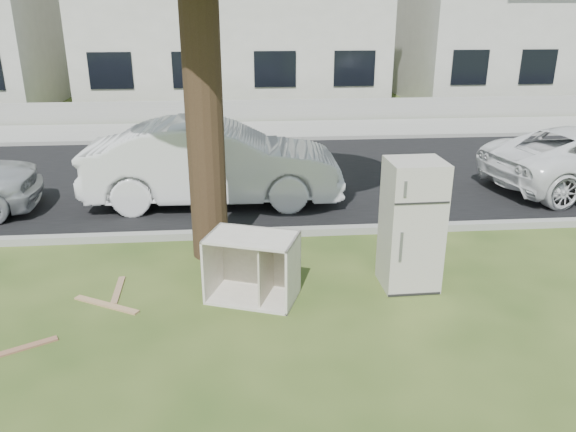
{
  "coord_description": "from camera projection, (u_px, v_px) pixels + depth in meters",
  "views": [
    {
      "loc": [
        0.08,
        -6.18,
        3.56
      ],
      "look_at": [
        0.68,
        0.6,
        1.03
      ],
      "focal_mm": 35.0,
      "sensor_mm": 36.0,
      "label": 1
    }
  ],
  "objects": [
    {
      "name": "ground",
      "position": [
        238.0,
        312.0,
        7.0
      ],
      "size": [
        120.0,
        120.0,
        0.0
      ],
      "primitive_type": "plane",
      "color": "#2B4217"
    },
    {
      "name": "road",
      "position": [
        237.0,
        176.0,
        12.6
      ],
      "size": [
        120.0,
        7.0,
        0.01
      ],
      "primitive_type": "cube",
      "color": "black",
      "rests_on": "ground"
    },
    {
      "name": "kerb_near",
      "position": [
        237.0,
        237.0,
        9.29
      ],
      "size": [
        120.0,
        0.18,
        0.12
      ],
      "primitive_type": "cube",
      "color": "gray",
      "rests_on": "ground"
    },
    {
      "name": "kerb_far",
      "position": [
        236.0,
        142.0,
        15.92
      ],
      "size": [
        120.0,
        0.18,
        0.12
      ],
      "primitive_type": "cube",
      "color": "gray",
      "rests_on": "ground"
    },
    {
      "name": "sidewalk",
      "position": [
        236.0,
        131.0,
        17.27
      ],
      "size": [
        120.0,
        2.8,
        0.01
      ],
      "primitive_type": "cube",
      "color": "gray",
      "rests_on": "ground"
    },
    {
      "name": "low_wall",
      "position": [
        236.0,
        111.0,
        18.64
      ],
      "size": [
        120.0,
        0.15,
        0.7
      ],
      "primitive_type": "cube",
      "color": "gray",
      "rests_on": "ground"
    },
    {
      "name": "townhouse_center",
      "position": [
        233.0,
        4.0,
        22.04
      ],
      "size": [
        11.22,
        8.16,
        7.44
      ],
      "color": "beige",
      "rests_on": "ground"
    },
    {
      "name": "townhouse_right",
      "position": [
        525.0,
        12.0,
        23.14
      ],
      "size": [
        10.2,
        8.16,
        6.84
      ],
      "color": "beige",
      "rests_on": "ground"
    },
    {
      "name": "fridge",
      "position": [
        412.0,
        225.0,
        7.4
      ],
      "size": [
        0.73,
        0.68,
        1.75
      ],
      "primitive_type": "cube",
      "rotation": [
        0.0,
        0.0,
        0.02
      ],
      "color": "#B4ADA2",
      "rests_on": "ground"
    },
    {
      "name": "cabinet",
      "position": [
        252.0,
        267.0,
        7.19
      ],
      "size": [
        1.29,
        1.03,
        0.87
      ],
      "primitive_type": "cube",
      "rotation": [
        0.0,
        0.0,
        -0.35
      ],
      "color": "white",
      "rests_on": "ground"
    },
    {
      "name": "plank_a",
      "position": [
        4.0,
        354.0,
        6.13
      ],
      "size": [
        1.03,
        0.62,
        0.02
      ],
      "primitive_type": "cube",
      "rotation": [
        0.0,
        0.0,
        0.5
      ],
      "color": "#8B5D43",
      "rests_on": "ground"
    },
    {
      "name": "plank_b",
      "position": [
        106.0,
        305.0,
        7.14
      ],
      "size": [
        0.9,
        0.57,
        0.02
      ],
      "primitive_type": "cube",
      "rotation": [
        0.0,
        0.0,
        -0.51
      ],
      "color": "tan",
      "rests_on": "ground"
    },
    {
      "name": "plank_c",
      "position": [
        118.0,
        290.0,
        7.52
      ],
      "size": [
        0.12,
        0.77,
        0.02
      ],
      "primitive_type": "cube",
      "rotation": [
        0.0,
        0.0,
        1.61
      ],
      "color": "#9C7656",
      "rests_on": "ground"
    },
    {
      "name": "car_center",
      "position": [
        214.0,
        162.0,
        10.7
      ],
      "size": [
        4.86,
        1.78,
        1.59
      ],
      "primitive_type": "imported",
      "rotation": [
        0.0,
        0.0,
        1.55
      ],
      "color": "silver",
      "rests_on": "ground"
    }
  ]
}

